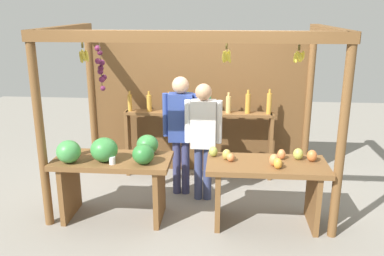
% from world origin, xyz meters
% --- Properties ---
extents(ground_plane, '(12.00, 12.00, 0.00)m').
position_xyz_m(ground_plane, '(0.00, 0.00, 0.00)').
color(ground_plane, gray).
rests_on(ground_plane, ground).
extents(market_stall, '(3.40, 1.93, 2.25)m').
position_xyz_m(market_stall, '(-0.00, 0.43, 1.31)').
color(market_stall, brown).
rests_on(market_stall, ground).
extents(fruit_counter_left, '(1.38, 0.73, 1.05)m').
position_xyz_m(fruit_counter_left, '(-0.90, -0.71, 0.70)').
color(fruit_counter_left, brown).
rests_on(fruit_counter_left, ground).
extents(fruit_counter_right, '(1.38, 0.64, 0.90)m').
position_xyz_m(fruit_counter_right, '(0.91, -0.68, 0.58)').
color(fruit_counter_right, brown).
rests_on(fruit_counter_right, ground).
extents(bottle_shelf_unit, '(2.18, 0.22, 1.36)m').
position_xyz_m(bottle_shelf_unit, '(0.04, 0.68, 0.82)').
color(bottle_shelf_unit, brown).
rests_on(bottle_shelf_unit, ground).
extents(vendor_man, '(0.48, 0.22, 1.62)m').
position_xyz_m(vendor_man, '(-0.17, 0.06, 0.98)').
color(vendor_man, navy).
rests_on(vendor_man, ground).
extents(vendor_woman, '(0.48, 0.21, 1.57)m').
position_xyz_m(vendor_woman, '(0.14, -0.09, 0.94)').
color(vendor_woman, '#37426E').
rests_on(vendor_woman, ground).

